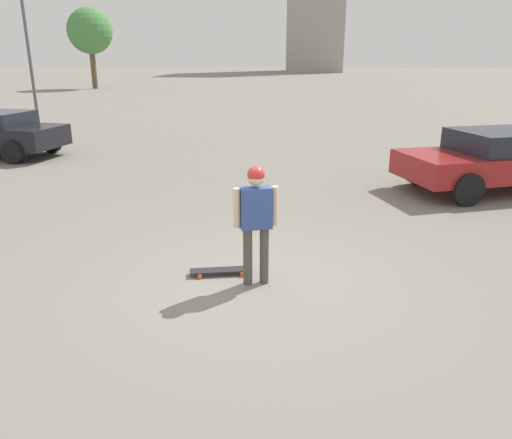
{
  "coord_description": "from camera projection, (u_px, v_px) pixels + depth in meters",
  "views": [
    {
      "loc": [
        6.31,
        0.77,
        3.07
      ],
      "look_at": [
        0.0,
        0.0,
        0.94
      ],
      "focal_mm": 35.0,
      "sensor_mm": 36.0,
      "label": 1
    }
  ],
  "objects": [
    {
      "name": "car_parked_near",
      "position": [
        494.0,
        159.0,
        11.51
      ],
      "size": [
        3.32,
        4.63,
        1.4
      ],
      "rotation": [
        0.0,
        0.0,
        -1.19
      ],
      "color": "maroon",
      "rests_on": "ground_plane"
    },
    {
      "name": "person",
      "position": [
        256.0,
        213.0,
        6.68
      ],
      "size": [
        0.32,
        0.58,
        1.68
      ],
      "rotation": [
        0.0,
        0.0,
        1.89
      ],
      "color": "#4C4742",
      "rests_on": "ground_plane"
    },
    {
      "name": "skateboard",
      "position": [
        221.0,
        270.0,
        7.26
      ],
      "size": [
        0.4,
        0.91,
        0.08
      ],
      "rotation": [
        0.0,
        0.0,
        -1.33
      ],
      "color": "#232328",
      "rests_on": "ground_plane"
    },
    {
      "name": "ground_plane",
      "position": [
        256.0,
        283.0,
        7.01
      ],
      "size": [
        220.0,
        220.0,
        0.0
      ],
      "primitive_type": "plane",
      "color": "gray"
    },
    {
      "name": "lamp_post",
      "position": [
        27.0,
        41.0,
        18.48
      ],
      "size": [
        0.28,
        0.28,
        5.95
      ],
      "color": "#59595E",
      "rests_on": "ground_plane"
    },
    {
      "name": "tree_distant",
      "position": [
        90.0,
        31.0,
        43.39
      ],
      "size": [
        3.88,
        3.88,
        6.83
      ],
      "color": "brown",
      "rests_on": "ground_plane"
    }
  ]
}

